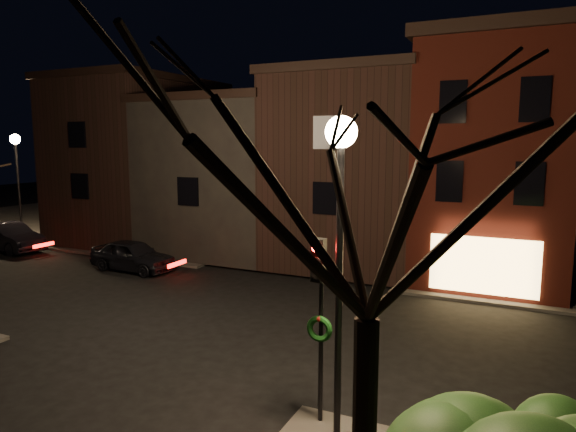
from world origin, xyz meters
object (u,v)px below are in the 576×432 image
object	(u,v)px
bare_tree_right	(371,139)
parked_car_b	(9,237)
street_lamp_near	(340,192)
street_lamp_far	(16,158)
traffic_signal	(319,302)
parked_car_a	(133,255)

from	to	relation	value
bare_tree_right	parked_car_b	xyz separation A→B (m)	(-24.52, 12.36, -5.35)
street_lamp_near	street_lamp_far	bearing A→B (deg)	154.17
traffic_signal	parked_car_a	world-z (taller)	traffic_signal
street_lamp_near	bare_tree_right	bearing A→B (deg)	-62.53
street_lamp_near	parked_car_a	xyz separation A→B (m)	(-13.79, 9.42, -4.43)
traffic_signal	parked_car_b	bearing A→B (deg)	157.50
street_lamp_near	traffic_signal	size ratio (longest dim) A/B	1.60
street_lamp_near	parked_car_b	world-z (taller)	street_lamp_near
street_lamp_near	parked_car_b	xyz separation A→B (m)	(-23.22, 9.86, -4.38)
traffic_signal	bare_tree_right	world-z (taller)	bare_tree_right
street_lamp_far	bare_tree_right	bearing A→B (deg)	-29.02
bare_tree_right	parked_car_a	world-z (taller)	bare_tree_right
bare_tree_right	parked_car_b	size ratio (longest dim) A/B	1.75
street_lamp_near	street_lamp_far	distance (m)	28.00
traffic_signal	parked_car_a	distance (m)	16.06
bare_tree_right	street_lamp_far	bearing A→B (deg)	150.98
street_lamp_far	parked_car_a	world-z (taller)	street_lamp_far
street_lamp_near	bare_tree_right	world-z (taller)	bare_tree_right
traffic_signal	parked_car_b	world-z (taller)	traffic_signal
street_lamp_near	parked_car_a	bearing A→B (deg)	145.65
traffic_signal	bare_tree_right	size ratio (longest dim) A/B	0.48
traffic_signal	street_lamp_far	bearing A→B (deg)	154.55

